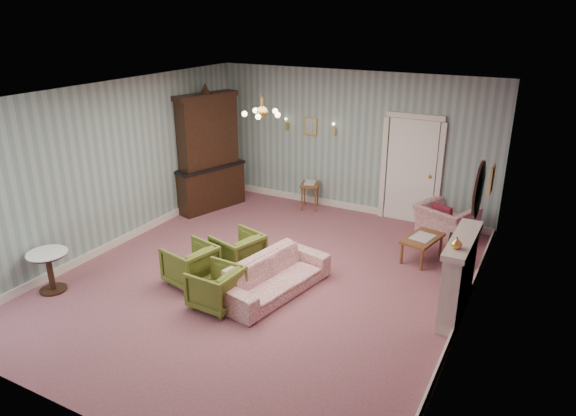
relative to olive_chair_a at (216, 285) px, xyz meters
The scene contains 27 objects.
floor 1.11m from the olive_chair_a, 79.21° to the left, with size 7.00×7.00×0.00m, color #975762.
ceiling 2.77m from the olive_chair_a, 79.21° to the left, with size 7.00×7.00×0.00m, color white.
wall_back 4.68m from the olive_chair_a, 87.50° to the left, with size 6.00×6.00×0.00m, color gray.
wall_front 2.71m from the olive_chair_a, 85.40° to the right, with size 6.00×6.00×0.00m, color gray.
wall_left 3.19m from the olive_chair_a, 159.66° to the left, with size 7.00×7.00×0.00m, color gray.
wall_right 3.54m from the olive_chair_a, 18.00° to the left, with size 7.00×7.00×0.00m, color gray.
wall_right_floral 3.53m from the olive_chair_a, 18.08° to the left, with size 7.00×7.00×0.00m, color #C0608B.
door 4.80m from the olive_chair_a, 71.58° to the left, with size 1.12×0.12×2.16m, color white, non-canonical shape.
olive_chair_a is the anchor object (origin of this frame).
olive_chair_b 0.84m from the olive_chair_a, 152.87° to the left, with size 0.68×0.64×0.70m, color olive.
olive_chair_c 1.14m from the olive_chair_a, 107.19° to the left, with size 0.69×0.64×0.71m, color olive.
sofa_chintz 0.91m from the olive_chair_a, 53.60° to the left, with size 1.90×0.56×0.74m, color #AA445A.
wingback_chair 4.66m from the olive_chair_a, 59.76° to the left, with size 0.96×0.63×0.84m, color #AA445A.
dresser 4.17m from the olive_chair_a, 127.01° to the left, with size 0.54×1.55×2.58m, color black, non-canonical shape.
fireplace 3.39m from the olive_chair_a, 25.20° to the left, with size 0.30×1.40×1.16m, color beige, non-canonical shape.
mantel_vase 3.33m from the olive_chair_a, 18.88° to the left, with size 0.15×0.15×0.15m, color gold.
oval_mirror 3.79m from the olive_chair_a, 24.50° to the left, with size 0.04×0.76×0.84m, color white, non-canonical shape.
framed_print 4.41m from the olive_chair_a, 41.36° to the left, with size 0.04×0.34×0.42m, color gold, non-canonical shape.
coffee_table 3.62m from the olive_chair_a, 52.38° to the left, with size 0.46×0.83×0.42m, color brown, non-canonical shape.
side_table_black 3.96m from the olive_chair_a, 44.03° to the left, with size 0.39×0.39×0.58m, color black, non-canonical shape.
pedestal_table 2.58m from the olive_chair_a, 161.74° to the right, with size 0.59×0.59×0.64m, color black, non-canonical shape.
nesting_table 4.22m from the olive_chair_a, 97.32° to the left, with size 0.36×0.47×0.61m, color brown, non-canonical shape.
gilt_mirror_back 4.75m from the olive_chair_a, 98.87° to the left, with size 0.28×0.06×0.36m, color gold, non-canonical shape.
sconce_left 4.85m from the olive_chair_a, 105.62° to the left, with size 0.16×0.12×0.30m, color gold, non-canonical shape.
sconce_right 4.68m from the olive_chair_a, 91.94° to the left, with size 0.16×0.12×0.30m, color gold, non-canonical shape.
chandelier 2.53m from the olive_chair_a, 79.21° to the left, with size 0.56×0.56×0.36m, color gold, non-canonical shape.
burgundy_cushion 4.51m from the olive_chair_a, 59.35° to the left, with size 0.38×0.10×0.38m, color maroon.
Camera 1 is at (3.79, -6.34, 4.02)m, focal length 32.66 mm.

